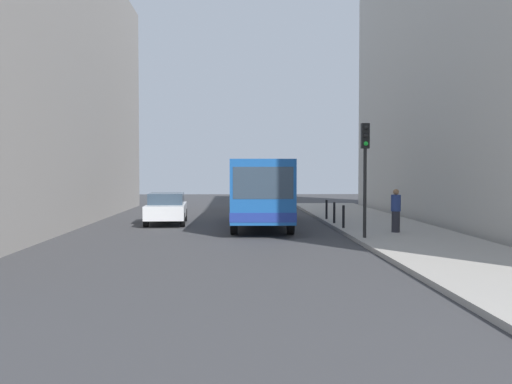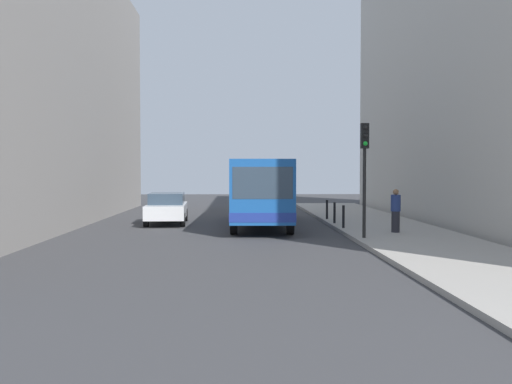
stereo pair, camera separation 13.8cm
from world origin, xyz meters
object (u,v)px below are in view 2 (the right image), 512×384
Objects in this scene: car_behind_bus at (254,197)px; pedestrian_near_signal at (396,211)px; traffic_light at (365,158)px; bus at (261,188)px; car_beside_bus at (167,208)px; bollard_far at (327,209)px; bollard_near at (343,217)px; bollard_mid at (335,213)px.

pedestrian_near_signal is at bearing 106.99° from car_behind_bus.
bus is at bearing 117.59° from traffic_light.
traffic_light is at bearing 119.11° from bus.
bollard_far is (7.82, 0.85, -0.16)m from car_beside_bus.
car_beside_bus is 8.67m from bollard_near.
traffic_light reaches higher than bollard_mid.
bollard_near and bollard_far have the same top height.
car_behind_bus is 1.08× the size of traffic_light.
car_beside_bus is at bearing -173.81° from bollard_far.
bollard_mid is at bearing 90.00° from bollard_near.
traffic_light is (7.92, -7.38, 2.22)m from car_beside_bus.
car_beside_bus is 11.05m from pedestrian_near_signal.
bollard_mid and bollard_far have the same top height.
bollard_near is 4.60m from bollard_far.
bus is at bearing 91.82° from pedestrian_near_signal.
bus reaches higher than bollard_mid.
bollard_far is at bearing -152.67° from bus.
bollard_far is 6.65m from pedestrian_near_signal.
bus reaches higher than bollard_near.
bollard_far is at bearing -176.62° from car_beside_bus.
bollard_far is (-0.10, 8.23, -2.38)m from traffic_light.
car_behind_bus is (4.45, 10.37, 0.00)m from car_beside_bus.
bus is 4.63m from car_beside_bus.
car_beside_bus reaches higher than bollard_mid.
bus is 3.88m from bollard_far.
car_behind_bus is 10.10m from bollard_far.
traffic_light reaches higher than car_beside_bus.
bollard_mid is at bearing 105.19° from car_behind_bus.
pedestrian_near_signal is (1.72, -1.82, 0.37)m from bollard_near.
bollard_near is (3.37, -14.12, -0.16)m from car_behind_bus.
bollard_near is 0.56× the size of pedestrian_near_signal.
bollard_mid is at bearing 67.89° from pedestrian_near_signal.
car_behind_bus is 4.66× the size of bollard_far.
car_beside_bus is at bearing 136.99° from traffic_light.
pedestrian_near_signal is (1.72, -4.12, 0.37)m from bollard_mid.
car_beside_bus is 1.01× the size of car_behind_bus.
car_beside_bus is 4.72× the size of bollard_mid.
car_beside_bus is 4.72× the size of bollard_near.
bollard_near is (-0.10, 3.63, -2.38)m from traffic_light.
traffic_light is 3.16m from pedestrian_near_signal.
car_behind_bus is 12.29m from bollard_mid.
car_behind_bus is 14.52m from bollard_near.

